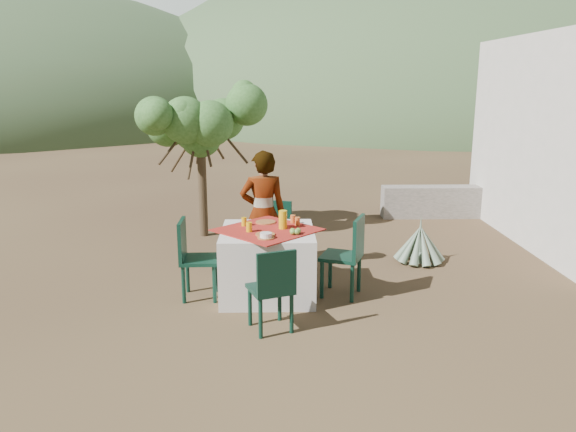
% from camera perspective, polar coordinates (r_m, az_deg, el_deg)
% --- Properties ---
extents(ground, '(160.00, 160.00, 0.00)m').
position_cam_1_polar(ground, '(6.65, -4.86, -7.19)').
color(ground, '#372519').
rests_on(ground, ground).
extents(table, '(1.30, 1.30, 0.76)m').
position_cam_1_polar(table, '(6.28, -2.07, -4.72)').
color(table, silver).
rests_on(table, ground).
extents(chair_far, '(0.48, 0.48, 0.83)m').
position_cam_1_polar(chair_far, '(7.32, -1.29, -1.40)').
color(chair_far, black).
rests_on(chair_far, ground).
extents(chair_near, '(0.50, 0.50, 0.84)m').
position_cam_1_polar(chair_near, '(5.33, -1.55, -7.16)').
color(chair_near, black).
rests_on(chair_near, ground).
extents(chair_left, '(0.42, 0.42, 0.89)m').
position_cam_1_polar(chair_left, '(6.25, -9.65, -3.93)').
color(chair_left, black).
rests_on(chair_left, ground).
extents(chair_right, '(0.54, 0.54, 0.91)m').
position_cam_1_polar(chair_right, '(6.24, 6.14, -3.70)').
color(chair_right, black).
rests_on(chair_right, ground).
extents(person, '(0.61, 0.44, 1.55)m').
position_cam_1_polar(person, '(6.88, -2.54, 0.30)').
color(person, '#8C6651').
rests_on(person, ground).
extents(shrub_tree, '(1.74, 1.71, 2.05)m').
position_cam_1_polar(shrub_tree, '(8.63, -8.41, 8.56)').
color(shrub_tree, '#403220').
rests_on(shrub_tree, ground).
extents(agave, '(0.67, 0.67, 0.71)m').
position_cam_1_polar(agave, '(7.65, 13.24, -2.82)').
color(agave, slate).
rests_on(agave, ground).
extents(stone_wall, '(2.60, 0.35, 0.55)m').
position_cam_1_polar(stone_wall, '(10.33, 16.66, 1.41)').
color(stone_wall, gray).
rests_on(stone_wall, ground).
extents(hill_near_right, '(48.00, 48.00, 20.00)m').
position_cam_1_polar(hill_near_right, '(43.83, 14.22, 10.11)').
color(hill_near_right, '#304E2C').
rests_on(hill_near_right, ground).
extents(hill_far_center, '(60.00, 60.00, 24.00)m').
position_cam_1_polar(hill_far_center, '(58.42, -5.78, 11.22)').
color(hill_far_center, gray).
rests_on(hill_far_center, ground).
extents(hill_far_right, '(36.00, 36.00, 14.00)m').
position_cam_1_polar(hill_far_right, '(59.09, 26.93, 9.88)').
color(hill_far_right, gray).
rests_on(hill_far_right, ground).
extents(plate_far, '(0.23, 0.23, 0.01)m').
position_cam_1_polar(plate_far, '(6.46, -2.29, -0.61)').
color(plate_far, brown).
rests_on(plate_far, table).
extents(plate_near, '(0.21, 0.21, 0.01)m').
position_cam_1_polar(plate_near, '(5.94, -2.33, -1.88)').
color(plate_near, brown).
rests_on(plate_near, table).
extents(glass_far, '(0.06, 0.06, 0.10)m').
position_cam_1_polar(glass_far, '(6.32, -4.48, -0.58)').
color(glass_far, gold).
rests_on(glass_far, table).
extents(glass_near, '(0.07, 0.07, 0.11)m').
position_cam_1_polar(glass_near, '(6.07, -3.97, -1.12)').
color(glass_near, gold).
rests_on(glass_near, table).
extents(juice_pitcher, '(0.09, 0.09, 0.20)m').
position_cam_1_polar(juice_pitcher, '(6.17, -0.52, -0.37)').
color(juice_pitcher, gold).
rests_on(juice_pitcher, table).
extents(bowl_plate, '(0.18, 0.18, 0.01)m').
position_cam_1_polar(bowl_plate, '(5.82, -2.26, -2.22)').
color(bowl_plate, brown).
rests_on(bowl_plate, table).
extents(white_bowl, '(0.13, 0.13, 0.05)m').
position_cam_1_polar(white_bowl, '(5.82, -2.26, -1.94)').
color(white_bowl, white).
rests_on(white_bowl, bowl_plate).
extents(jar_left, '(0.06, 0.06, 0.09)m').
position_cam_1_polar(jar_left, '(6.33, 0.97, -0.54)').
color(jar_left, orange).
rests_on(jar_left, table).
extents(jar_right, '(0.06, 0.06, 0.09)m').
position_cam_1_polar(jar_right, '(6.43, 0.50, -0.31)').
color(jar_right, orange).
rests_on(jar_right, table).
extents(napkin_holder, '(0.07, 0.04, 0.08)m').
position_cam_1_polar(napkin_holder, '(6.28, -0.41, -0.70)').
color(napkin_holder, white).
rests_on(napkin_holder, table).
extents(fruit_cluster, '(0.12, 0.11, 0.06)m').
position_cam_1_polar(fruit_cluster, '(5.97, 0.72, -1.57)').
color(fruit_cluster, olive).
rests_on(fruit_cluster, table).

